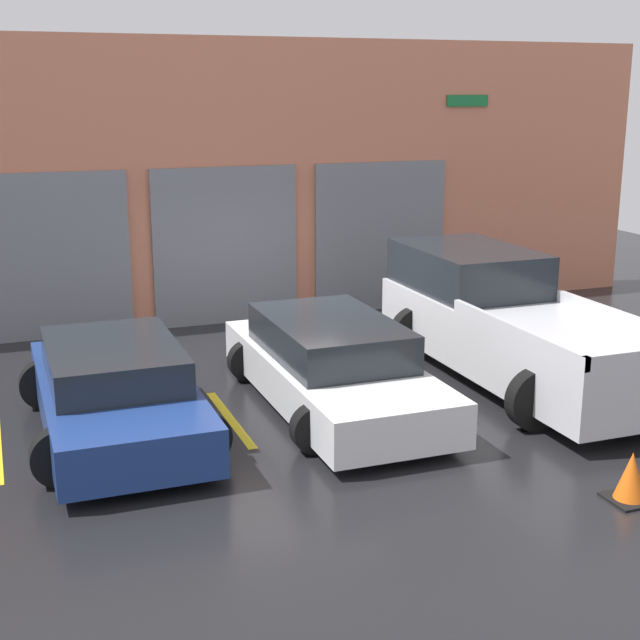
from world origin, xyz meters
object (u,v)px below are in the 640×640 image
sedan_side (116,391)px  traffic_cone (631,479)px  sedan_white (332,365)px  pickup_truck (506,322)px

sedan_side → traffic_cone: bearing=-38.7°
sedan_white → sedan_side: bearing=-179.9°
pickup_truck → sedan_white: size_ratio=1.19×
sedan_white → traffic_cone: 4.32m
sedan_side → traffic_cone: 6.18m
pickup_truck → sedan_side: size_ratio=1.31×
sedan_side → traffic_cone: (4.82, -3.86, -0.30)m
pickup_truck → sedan_white: (-2.93, -0.31, -0.26)m
pickup_truck → traffic_cone: bearing=-103.9°
sedan_white → pickup_truck: bearing=6.0°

